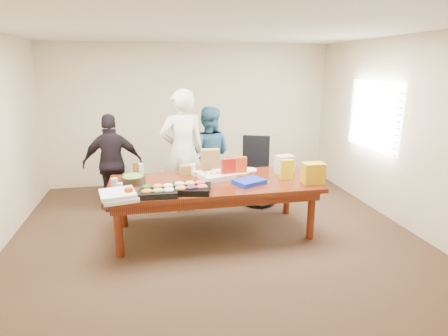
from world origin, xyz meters
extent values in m
cube|color=#47301E|center=(0.00, 0.00, -0.01)|extent=(5.50, 5.00, 0.02)
cube|color=white|center=(0.00, 0.00, 2.71)|extent=(5.50, 5.00, 0.02)
cube|color=beige|center=(0.00, 2.50, 1.35)|extent=(5.50, 0.04, 2.70)
cube|color=beige|center=(0.00, -2.50, 1.35)|extent=(5.50, 0.04, 2.70)
cube|color=beige|center=(2.75, 0.00, 1.35)|extent=(0.04, 5.00, 2.70)
cube|color=white|center=(2.72, 0.60, 1.50)|extent=(0.03, 1.40, 1.10)
cube|color=beige|center=(2.68, 0.60, 1.50)|extent=(0.04, 1.36, 1.00)
cube|color=#4C1C0F|center=(0.00, 0.00, 0.38)|extent=(2.80, 1.20, 0.75)
cube|color=black|center=(0.95, 0.97, 0.55)|extent=(0.71, 0.71, 1.09)
imported|color=silver|center=(-0.33, 0.92, 0.97)|extent=(0.79, 0.59, 1.95)
imported|color=#2F6690|center=(0.14, 1.27, 0.82)|extent=(0.93, 0.81, 1.64)
imported|color=black|center=(-1.42, 1.16, 0.78)|extent=(0.92, 0.39, 1.57)
cube|color=black|center=(-0.76, -0.39, 0.79)|extent=(0.48, 0.38, 0.07)
cube|color=black|center=(-0.35, -0.36, 0.79)|extent=(0.55, 0.47, 0.07)
cube|color=white|center=(0.07, 0.11, 0.79)|extent=(0.53, 0.45, 0.08)
cylinder|color=#2B261A|center=(-1.07, 0.14, 0.80)|extent=(0.38, 0.38, 0.10)
cube|color=#132DB9|center=(0.46, -0.19, 0.78)|extent=(0.47, 0.42, 0.06)
cube|color=red|center=(0.23, 0.10, 0.89)|extent=(0.21, 0.11, 0.29)
cube|color=yellow|center=(1.02, -0.07, 0.89)|extent=(0.19, 0.09, 0.27)
cube|color=#D94615|center=(0.47, 0.31, 0.87)|extent=(0.16, 0.07, 0.25)
cylinder|color=white|center=(-0.23, 0.42, 0.83)|extent=(0.12, 0.12, 0.15)
cylinder|color=yellow|center=(-0.17, 0.48, 0.83)|extent=(0.06, 0.06, 0.16)
cylinder|color=brown|center=(-1.04, 0.43, 0.86)|extent=(0.09, 0.09, 0.22)
cylinder|color=white|center=(-0.96, 0.42, 0.85)|extent=(0.07, 0.07, 0.20)
cube|color=#E7F10D|center=(0.44, 0.47, 0.79)|extent=(0.27, 0.25, 0.08)
cube|color=olive|center=(-0.25, 0.46, 0.82)|extent=(0.34, 0.18, 0.13)
cube|color=#9A7442|center=(0.04, 0.48, 0.92)|extent=(0.27, 0.16, 0.35)
cylinder|color=#AF3003|center=(-1.09, -0.46, 0.82)|extent=(0.11, 0.11, 0.13)
cylinder|color=silver|center=(-1.22, -0.15, 0.80)|extent=(0.09, 0.09, 0.10)
cylinder|color=silver|center=(-1.30, 0.02, 0.81)|extent=(0.10, 0.10, 0.12)
cube|color=silver|center=(-1.20, -0.46, 0.77)|extent=(0.46, 0.46, 0.05)
cube|color=white|center=(-1.23, -0.45, 0.82)|extent=(0.47, 0.47, 0.05)
cylinder|color=white|center=(0.62, 0.46, 0.76)|extent=(0.30, 0.30, 0.01)
cylinder|color=white|center=(0.45, 0.35, 0.76)|extent=(0.28, 0.28, 0.02)
cylinder|color=#F4E9B0|center=(0.11, 0.44, 0.78)|extent=(0.17, 0.17, 0.07)
cylinder|color=beige|center=(-0.17, 0.36, 0.78)|extent=(0.19, 0.19, 0.06)
cube|color=silver|center=(1.09, 0.19, 0.88)|extent=(0.28, 0.22, 0.27)
cube|color=gold|center=(1.30, -0.33, 0.89)|extent=(0.29, 0.21, 0.28)
camera|label=1|loc=(-0.81, -4.72, 2.27)|focal=29.52mm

